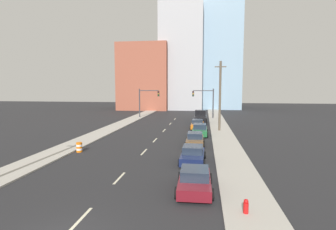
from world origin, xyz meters
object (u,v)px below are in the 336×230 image
(fire_hydrant, at_px, (246,207))
(sedan_brown, at_px, (195,140))
(traffic_signal_right, at_px, (207,99))
(sedan_navy, at_px, (193,155))
(utility_pole_right_mid, at_px, (220,96))
(pickup_truck_black, at_px, (200,118))
(traffic_signal_left, at_px, (145,99))
(sedan_maroon, at_px, (195,180))
(sedan_green, at_px, (200,130))
(sedan_orange, at_px, (197,124))
(traffic_barrel, at_px, (79,147))
(sedan_teal, at_px, (200,116))

(fire_hydrant, xyz_separation_m, sedan_brown, (-3.03, 15.36, 0.24))
(traffic_signal_right, height_order, sedan_navy, traffic_signal_right)
(traffic_signal_right, xyz_separation_m, utility_pole_right_mid, (1.66, -15.35, 1.18))
(pickup_truck_black, bearing_deg, traffic_signal_right, 81.43)
(traffic_signal_left, xyz_separation_m, sedan_maroon, (11.63, -37.77, -3.28))
(traffic_signal_right, xyz_separation_m, fire_hydrant, (1.55, -40.56, -3.51))
(sedan_green, distance_m, sedan_orange, 5.82)
(sedan_green, bearing_deg, sedan_orange, 94.56)
(sedan_orange, bearing_deg, pickup_truck_black, 87.57)
(utility_pole_right_mid, xyz_separation_m, traffic_barrel, (-14.20, -14.33, -4.63))
(traffic_barrel, height_order, fire_hydrant, traffic_barrel)
(sedan_navy, height_order, pickup_truck_black, pickup_truck_black)
(traffic_barrel, xyz_separation_m, sedan_orange, (11.02, 16.39, 0.17))
(utility_pole_right_mid, height_order, sedan_green, utility_pole_right_mid)
(traffic_signal_right, height_order, sedan_teal, traffic_signal_right)
(traffic_barrel, height_order, sedan_maroon, sedan_maroon)
(sedan_brown, height_order, sedan_teal, sedan_teal)
(fire_hydrant, height_order, sedan_brown, sedan_brown)
(traffic_signal_right, height_order, utility_pole_right_mid, utility_pole_right_mid)
(sedan_brown, distance_m, sedan_orange, 11.91)
(traffic_signal_right, bearing_deg, sedan_orange, -96.54)
(traffic_signal_left, height_order, sedan_green, traffic_signal_left)
(traffic_signal_left, distance_m, pickup_truck_black, 13.95)
(fire_hydrant, bearing_deg, sedan_green, 96.96)
(traffic_barrel, bearing_deg, pickup_truck_black, 63.11)
(sedan_maroon, height_order, pickup_truck_black, pickup_truck_black)
(sedan_orange, bearing_deg, sedan_brown, -88.99)
(sedan_navy, height_order, sedan_orange, sedan_orange)
(sedan_navy, xyz_separation_m, pickup_truck_black, (0.26, 24.38, 0.27))
(utility_pole_right_mid, height_order, sedan_teal, utility_pole_right_mid)
(pickup_truck_black, height_order, sedan_teal, pickup_truck_black)
(sedan_maroon, bearing_deg, traffic_signal_left, 106.00)
(sedan_maroon, xyz_separation_m, pickup_truck_black, (-0.13, 30.48, 0.27))
(pickup_truck_black, bearing_deg, sedan_green, -88.81)
(traffic_signal_left, relative_size, sedan_green, 1.38)
(traffic_signal_right, bearing_deg, traffic_barrel, -112.91)
(sedan_orange, xyz_separation_m, sedan_teal, (0.18, 11.79, 0.02))
(sedan_green, bearing_deg, fire_hydrant, -82.90)
(utility_pole_right_mid, bearing_deg, sedan_brown, -107.70)
(traffic_signal_right, distance_m, sedan_teal, 3.82)
(traffic_signal_left, bearing_deg, sedan_navy, -70.44)
(traffic_signal_right, xyz_separation_m, pickup_truck_black, (-1.18, -7.29, -3.01))
(traffic_signal_left, height_order, sedan_brown, traffic_signal_left)
(utility_pole_right_mid, xyz_separation_m, sedan_navy, (-3.10, -16.32, -4.46))
(sedan_navy, bearing_deg, sedan_teal, 91.03)
(traffic_signal_right, relative_size, sedan_navy, 1.39)
(traffic_signal_right, distance_m, sedan_navy, 31.87)
(traffic_signal_left, xyz_separation_m, sedan_teal, (11.35, -1.50, -3.25))
(traffic_signal_right, relative_size, sedan_green, 1.38)
(sedan_maroon, height_order, sedan_brown, sedan_brown)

